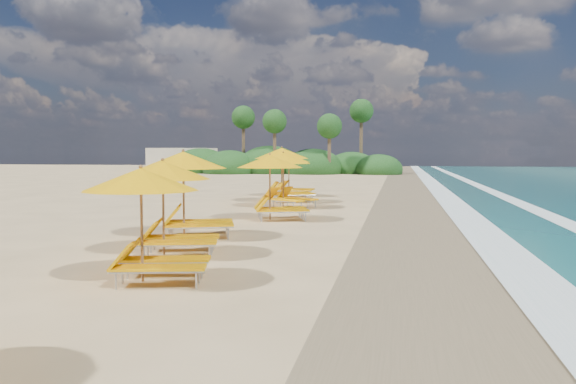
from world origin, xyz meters
The scene contains 12 objects.
ground centered at (0.00, 0.00, 0.00)m, with size 160.00×160.00×0.00m, color tan.
wet_sand centered at (4.00, 0.00, 0.01)m, with size 4.00×160.00×0.01m, color #867050.
surf_foam centered at (6.70, 0.00, 0.03)m, with size 4.00×160.00×0.01m.
station_2 centered at (-1.27, -6.41, 1.18)m, with size 2.60×2.50×2.11m.
station_3 centered at (-1.98, -3.77, 1.24)m, with size 2.73×2.64×2.21m.
station_4 centered at (-2.52, -1.08, 1.36)m, with size 3.08×3.02×2.42m.
station_5 centered at (-1.09, 3.29, 1.29)m, with size 2.93×2.86×2.31m.
station_6 centered at (-1.53, 7.56, 1.33)m, with size 3.19×3.19×2.37m.
station_7 centered at (-2.09, 10.28, 1.46)m, with size 3.40×3.37×2.60m.
station_8 centered at (-2.46, 13.85, 1.29)m, with size 2.46×2.27×2.30m.
treeline centered at (-9.94, 45.51, 1.00)m, with size 25.80×8.80×9.74m.
beach_building centered at (-22.00, 48.00, 1.40)m, with size 7.00×5.00×2.80m, color beige.
Camera 1 is at (3.10, -15.99, 2.34)m, focal length 35.75 mm.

